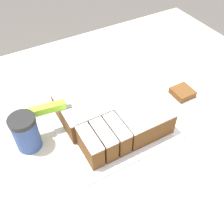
% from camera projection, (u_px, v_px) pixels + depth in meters
% --- Properties ---
extents(countertop, '(1.40, 1.10, 0.94)m').
position_uv_depth(countertop, '(113.00, 195.00, 1.15)').
color(countertop, beige).
rests_on(countertop, ground_plane).
extents(cake_board, '(0.33, 0.32, 0.01)m').
position_uv_depth(cake_board, '(112.00, 121.00, 0.82)').
color(cake_board, silver).
rests_on(cake_board, countertop).
extents(cake, '(0.27, 0.26, 0.08)m').
position_uv_depth(cake, '(112.00, 111.00, 0.79)').
color(cake, brown).
rests_on(cake, cake_board).
extents(knife, '(0.35, 0.07, 0.02)m').
position_uv_depth(knife, '(55.00, 107.00, 0.73)').
color(knife, silver).
rests_on(knife, cake).
extents(coffee_cup, '(0.07, 0.07, 0.11)m').
position_uv_depth(coffee_cup, '(26.00, 132.00, 0.72)').
color(coffee_cup, '#334C8C').
rests_on(coffee_cup, countertop).
extents(paper_napkin, '(0.16, 0.16, 0.01)m').
position_uv_depth(paper_napkin, '(181.00, 95.00, 0.90)').
color(paper_napkin, white).
rests_on(paper_napkin, countertop).
extents(brownie, '(0.07, 0.07, 0.02)m').
position_uv_depth(brownie, '(182.00, 92.00, 0.89)').
color(brownie, brown).
rests_on(brownie, paper_napkin).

